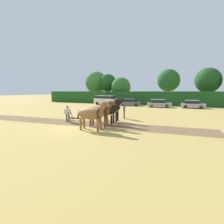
# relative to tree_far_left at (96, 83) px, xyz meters

# --- Properties ---
(ground_plane) EXTENTS (240.00, 240.00, 0.00)m
(ground_plane) POSITION_rel_tree_far_left_xyz_m (18.16, -32.81, -5.59)
(ground_plane) COLOR tan
(plowed_furrow_strip) EXTENTS (27.54, 5.32, 0.01)m
(plowed_furrow_strip) POSITION_rel_tree_far_left_xyz_m (15.08, -31.05, -5.59)
(plowed_furrow_strip) COLOR brown
(plowed_furrow_strip) RESTS_ON ground
(hedgerow) EXTENTS (59.58, 1.94, 3.03)m
(hedgerow) POSITION_rel_tree_far_left_xyz_m (18.16, -5.18, -4.08)
(hedgerow) COLOR #1E511E
(hedgerow) RESTS_ON ground
(tree_far_left) EXTENTS (6.40, 6.40, 8.81)m
(tree_far_left) POSITION_rel_tree_far_left_xyz_m (0.00, 0.00, 0.00)
(tree_far_left) COLOR #423323
(tree_far_left) RESTS_ON ground
(tree_left) EXTENTS (4.89, 4.89, 7.87)m
(tree_left) POSITION_rel_tree_far_left_xyz_m (4.07, -0.52, -0.19)
(tree_left) COLOR #4C3823
(tree_left) RESTS_ON ground
(tree_center_left) EXTENTS (5.10, 5.10, 6.69)m
(tree_center_left) POSITION_rel_tree_far_left_xyz_m (8.68, -1.96, -1.47)
(tree_center_left) COLOR brown
(tree_center_left) RESTS_ON ground
(tree_center) EXTENTS (5.46, 5.46, 8.45)m
(tree_center) POSITION_rel_tree_far_left_xyz_m (20.24, 0.80, 0.11)
(tree_center) COLOR brown
(tree_center) RESTS_ON ground
(tree_center_right) EXTENTS (5.65, 5.65, 8.32)m
(tree_center_right) POSITION_rel_tree_far_left_xyz_m (28.79, 0.83, -0.11)
(tree_center_right) COLOR #4C3823
(tree_center_right) RESTS_ON ground
(draft_horse_lead_left) EXTENTS (2.96, 1.17, 2.34)m
(draft_horse_lead_left) POSITION_rel_tree_far_left_xyz_m (19.49, -32.91, -4.29)
(draft_horse_lead_left) COLOR brown
(draft_horse_lead_left) RESTS_ON ground
(draft_horse_lead_right) EXTENTS (2.77, 1.09, 2.33)m
(draft_horse_lead_right) POSITION_rel_tree_far_left_xyz_m (19.35, -31.42, -4.26)
(draft_horse_lead_right) COLOR brown
(draft_horse_lead_right) RESTS_ON ground
(draft_horse_trail_left) EXTENTS (2.94, 1.22, 2.45)m
(draft_horse_trail_left) POSITION_rel_tree_far_left_xyz_m (19.22, -29.93, -4.27)
(draft_horse_trail_left) COLOR black
(draft_horse_trail_left) RESTS_ON ground
(draft_horse_trail_right) EXTENTS (2.68, 1.04, 2.43)m
(draft_horse_trail_right) POSITION_rel_tree_far_left_xyz_m (19.09, -28.43, -4.22)
(draft_horse_trail_right) COLOR black
(draft_horse_trail_right) RESTS_ON ground
(plow) EXTENTS (1.63, 0.49, 1.13)m
(plow) POSITION_rel_tree_far_left_xyz_m (16.57, -30.92, -5.28)
(plow) COLOR #4C331E
(plow) RESTS_ON ground
(farmer_at_plow) EXTENTS (0.49, 0.46, 1.60)m
(farmer_at_plow) POSITION_rel_tree_far_left_xyz_m (15.24, -30.77, -4.68)
(farmer_at_plow) COLOR #28334C
(farmer_at_plow) RESTS_ON ground
(farmer_beside_team) EXTENTS (0.45, 0.66, 1.81)m
(farmer_beside_team) POSITION_rel_tree_far_left_xyz_m (19.59, -26.40, -4.52)
(farmer_beside_team) COLOR #38332D
(farmer_beside_team) RESTS_ON ground
(parked_van) EXTENTS (5.44, 2.62, 2.09)m
(parked_van) POSITION_rel_tree_far_left_xyz_m (8.10, -9.55, -4.52)
(parked_van) COLOR silver
(parked_van) RESTS_ON ground
(parked_car_left) EXTENTS (4.47, 2.38, 1.49)m
(parked_car_left) POSITION_rel_tree_far_left_xyz_m (14.07, -9.43, -4.88)
(parked_car_left) COLOR #565B66
(parked_car_left) RESTS_ON ground
(parked_car_center_left) EXTENTS (4.75, 2.61, 1.50)m
(parked_car_center_left) POSITION_rel_tree_far_left_xyz_m (20.23, -10.34, -4.87)
(parked_car_center_left) COLOR #9E9EA8
(parked_car_center_left) RESTS_ON ground
(parked_car_center) EXTENTS (4.20, 2.09, 1.44)m
(parked_car_center) POSITION_rel_tree_far_left_xyz_m (26.13, -9.55, -4.89)
(parked_car_center) COLOR #A8A8B2
(parked_car_center) RESTS_ON ground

